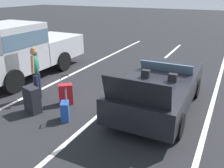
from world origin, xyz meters
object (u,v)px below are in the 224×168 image
object	(u,v)px
suitcase_medium_bright	(66,94)
traveler_person	(36,71)
suitcase_large_black	(32,100)
parked_pickup_truck_near	(20,49)
suitcase_small_carryon	(65,111)
convertible_car	(162,87)

from	to	relation	value
suitcase_medium_bright	traveler_person	bearing A→B (deg)	55.61
suitcase_large_black	parked_pickup_truck_near	size ratio (longest dim) A/B	0.15
suitcase_medium_bright	traveler_person	xyz separation A→B (m)	(-0.11, 0.98, 0.62)
suitcase_small_carryon	parked_pickup_truck_near	size ratio (longest dim) A/B	0.18
suitcase_large_black	traveler_person	size ratio (longest dim) A/B	0.45
parked_pickup_truck_near	convertible_car	bearing A→B (deg)	89.52
suitcase_medium_bright	parked_pickup_truck_near	size ratio (longest dim) A/B	0.19
suitcase_medium_bright	suitcase_small_carryon	bearing A→B (deg)	175.41
convertible_car	suitcase_small_carryon	xyz separation A→B (m)	(-1.99, 1.98, -0.34)
convertible_car	traveler_person	xyz separation A→B (m)	(-1.30, 3.53, 0.34)
suitcase_small_carryon	traveler_person	size ratio (longest dim) A/B	0.54
suitcase_large_black	suitcase_small_carryon	world-z (taller)	suitcase_small_carryon
suitcase_large_black	suitcase_medium_bright	size ratio (longest dim) A/B	0.80
convertible_car	suitcase_large_black	bearing A→B (deg)	123.09
suitcase_medium_bright	suitcase_small_carryon	size ratio (longest dim) A/B	1.05
convertible_car	suitcase_medium_bright	world-z (taller)	convertible_car
traveler_person	parked_pickup_truck_near	xyz separation A→B (m)	(1.32, 2.01, 0.18)
convertible_car	parked_pickup_truck_near	xyz separation A→B (m)	(0.02, 5.55, 0.51)
convertible_car	traveler_person	world-z (taller)	traveler_person
suitcase_large_black	parked_pickup_truck_near	bearing A→B (deg)	65.95
parked_pickup_truck_near	suitcase_medium_bright	bearing A→B (deg)	67.60
suitcase_large_black	parked_pickup_truck_near	distance (m)	3.31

